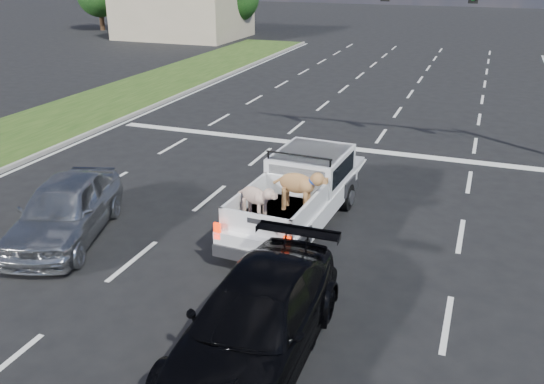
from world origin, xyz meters
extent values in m
plane|color=black|center=(0.00, 0.00, 0.00)|extent=(160.00, 160.00, 0.00)
cube|color=silver|center=(-5.25, 6.00, 0.01)|extent=(0.12, 60.00, 0.01)
cube|color=silver|center=(-1.75, 6.00, 0.01)|extent=(0.12, 60.00, 0.01)
cube|color=silver|center=(1.75, 6.00, 0.01)|extent=(0.12, 60.00, 0.01)
cube|color=silver|center=(5.25, 6.00, 0.01)|extent=(0.12, 60.00, 0.01)
cube|color=silver|center=(-8.80, 6.00, 0.01)|extent=(0.15, 60.00, 0.01)
cube|color=silver|center=(0.00, 10.00, 0.01)|extent=(17.00, 0.45, 0.01)
cube|color=#244214|center=(-11.50, 6.00, 0.05)|extent=(5.00, 60.00, 0.10)
cube|color=gray|center=(-9.05, 6.00, 0.07)|extent=(0.15, 60.00, 0.14)
cube|color=tan|center=(-20.00, 36.00, 2.20)|extent=(10.00, 8.00, 4.40)
cylinder|color=#332114|center=(-30.00, 38.00, 1.08)|extent=(0.44, 0.44, 2.16)
cylinder|color=#332114|center=(-24.00, 38.00, 1.08)|extent=(0.44, 0.44, 2.16)
cylinder|color=#332114|center=(-16.00, 38.00, 1.08)|extent=(0.44, 0.44, 2.16)
cylinder|color=black|center=(0.26, 1.11, 0.37)|extent=(0.31, 0.75, 0.74)
cylinder|color=black|center=(1.95, 1.02, 0.37)|extent=(0.31, 0.75, 0.74)
cylinder|color=black|center=(0.44, 4.70, 0.37)|extent=(0.31, 0.75, 0.74)
cylinder|color=black|center=(2.13, 4.61, 0.37)|extent=(0.31, 0.75, 0.74)
cube|color=white|center=(1.20, 2.91, 0.64)|extent=(2.10, 5.23, 0.50)
cube|color=white|center=(1.26, 4.12, 1.31)|extent=(1.90, 2.32, 0.83)
cube|color=black|center=(1.21, 3.02, 1.34)|extent=(1.50, 0.10, 0.60)
cylinder|color=black|center=(1.21, 3.15, 1.92)|extent=(1.75, 0.14, 0.05)
cube|color=black|center=(1.14, 1.77, 0.86)|extent=(1.85, 2.56, 0.06)
cube|color=white|center=(0.32, 1.81, 1.15)|extent=(0.20, 2.48, 0.50)
cube|color=white|center=(1.97, 1.73, 1.15)|extent=(0.20, 2.48, 0.50)
cube|color=white|center=(1.08, 0.57, 1.15)|extent=(1.73, 0.16, 0.50)
cube|color=red|center=(0.25, 0.41, 0.92)|extent=(0.16, 0.07, 0.39)
cube|color=red|center=(1.90, 0.33, 0.92)|extent=(0.16, 0.07, 0.39)
cube|color=black|center=(1.08, 0.44, 0.47)|extent=(1.88, 0.38, 0.29)
imported|color=#AEB1B5|center=(-3.92, 0.47, 0.77)|extent=(3.08, 4.84, 1.53)
imported|color=black|center=(2.20, -2.17, 0.73)|extent=(2.11, 5.07, 1.47)
camera|label=1|loc=(5.36, -9.79, 6.48)|focal=38.00mm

